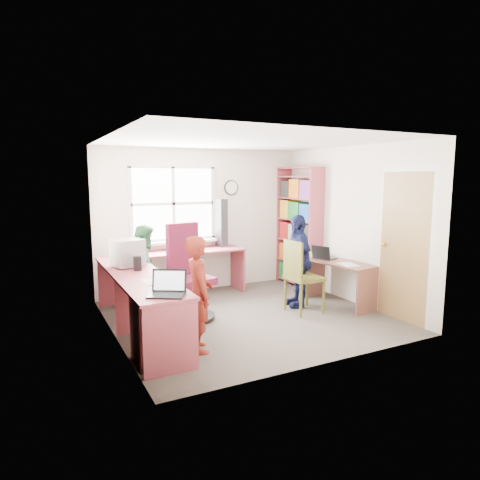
{
  "coord_description": "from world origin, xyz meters",
  "views": [
    {
      "loc": [
        -2.7,
        -5.07,
        1.92
      ],
      "look_at": [
        0.0,
        0.25,
        1.05
      ],
      "focal_mm": 32.0,
      "sensor_mm": 36.0,
      "label": 1
    }
  ],
  "objects_px": {
    "laptop_right": "(323,256)",
    "cd_tower": "(222,223)",
    "crt_monitor": "(128,253)",
    "person_green": "(146,268)",
    "wooden_chair": "(300,274)",
    "laptop_left": "(168,289)",
    "person_navy": "(297,261)",
    "potted_plant": "(175,242)",
    "person_red": "(199,294)",
    "right_desk": "(339,273)",
    "swivel_chair": "(189,278)",
    "l_desk": "(162,303)",
    "bookshelf": "(299,230)"
  },
  "relations": [
    {
      "from": "l_desk",
      "to": "wooden_chair",
      "type": "distance_m",
      "value": 2.06
    },
    {
      "from": "right_desk",
      "to": "person_green",
      "type": "distance_m",
      "value": 2.89
    },
    {
      "from": "crt_monitor",
      "to": "cd_tower",
      "type": "bearing_deg",
      "value": 13.61
    },
    {
      "from": "person_navy",
      "to": "potted_plant",
      "type": "bearing_deg",
      "value": -119.82
    },
    {
      "from": "l_desk",
      "to": "swivel_chair",
      "type": "relative_size",
      "value": 2.27
    },
    {
      "from": "crt_monitor",
      "to": "person_navy",
      "type": "bearing_deg",
      "value": -24.7
    },
    {
      "from": "crt_monitor",
      "to": "person_green",
      "type": "distance_m",
      "value": 0.59
    },
    {
      "from": "laptop_right",
      "to": "person_green",
      "type": "relative_size",
      "value": 0.31
    },
    {
      "from": "right_desk",
      "to": "person_green",
      "type": "bearing_deg",
      "value": 151.8
    },
    {
      "from": "crt_monitor",
      "to": "potted_plant",
      "type": "xyz_separation_m",
      "value": [
        0.93,
        0.83,
        -0.04
      ]
    },
    {
      "from": "person_red",
      "to": "laptop_left",
      "type": "bearing_deg",
      "value": 126.6
    },
    {
      "from": "swivel_chair",
      "to": "person_navy",
      "type": "relative_size",
      "value": 0.94
    },
    {
      "from": "potted_plant",
      "to": "person_red",
      "type": "bearing_deg",
      "value": -101.71
    },
    {
      "from": "swivel_chair",
      "to": "laptop_left",
      "type": "distance_m",
      "value": 1.54
    },
    {
      "from": "laptop_left",
      "to": "person_navy",
      "type": "xyz_separation_m",
      "value": [
        2.36,
        1.13,
        -0.12
      ]
    },
    {
      "from": "laptop_left",
      "to": "potted_plant",
      "type": "distance_m",
      "value": 2.55
    },
    {
      "from": "bookshelf",
      "to": "person_green",
      "type": "bearing_deg",
      "value": -175.06
    },
    {
      "from": "bookshelf",
      "to": "swivel_chair",
      "type": "relative_size",
      "value": 1.61
    },
    {
      "from": "right_desk",
      "to": "person_red",
      "type": "bearing_deg",
      "value": -172.24
    },
    {
      "from": "cd_tower",
      "to": "right_desk",
      "type": "bearing_deg",
      "value": -72.8
    },
    {
      "from": "person_red",
      "to": "wooden_chair",
      "type": "bearing_deg",
      "value": -61.8
    },
    {
      "from": "wooden_chair",
      "to": "laptop_left",
      "type": "height_order",
      "value": "wooden_chair"
    },
    {
      "from": "l_desk",
      "to": "person_red",
      "type": "distance_m",
      "value": 0.59
    },
    {
      "from": "l_desk",
      "to": "laptop_right",
      "type": "height_order",
      "value": "laptop_right"
    },
    {
      "from": "potted_plant",
      "to": "person_green",
      "type": "height_order",
      "value": "person_green"
    },
    {
      "from": "laptop_left",
      "to": "cd_tower",
      "type": "relative_size",
      "value": 0.56
    },
    {
      "from": "l_desk",
      "to": "bookshelf",
      "type": "xyz_separation_m",
      "value": [
        2.96,
        1.47,
        0.55
      ]
    },
    {
      "from": "swivel_chair",
      "to": "crt_monitor",
      "type": "distance_m",
      "value": 0.88
    },
    {
      "from": "l_desk",
      "to": "right_desk",
      "type": "distance_m",
      "value": 2.84
    },
    {
      "from": "laptop_left",
      "to": "right_desk",
      "type": "bearing_deg",
      "value": 47.93
    },
    {
      "from": "bookshelf",
      "to": "crt_monitor",
      "type": "xyz_separation_m",
      "value": [
        -3.16,
        -0.61,
        -0.07
      ]
    },
    {
      "from": "cd_tower",
      "to": "wooden_chair",
      "type": "bearing_deg",
      "value": -94.9
    },
    {
      "from": "right_desk",
      "to": "laptop_right",
      "type": "xyz_separation_m",
      "value": [
        -0.1,
        0.28,
        0.23
      ]
    },
    {
      "from": "laptop_right",
      "to": "wooden_chair",
      "type": "bearing_deg",
      "value": 96.74
    },
    {
      "from": "swivel_chair",
      "to": "person_navy",
      "type": "bearing_deg",
      "value": -19.8
    },
    {
      "from": "swivel_chair",
      "to": "crt_monitor",
      "type": "height_order",
      "value": "swivel_chair"
    },
    {
      "from": "swivel_chair",
      "to": "person_navy",
      "type": "distance_m",
      "value": 1.66
    },
    {
      "from": "crt_monitor",
      "to": "wooden_chair",
      "type": "bearing_deg",
      "value": -32.36
    },
    {
      "from": "bookshelf",
      "to": "crt_monitor",
      "type": "distance_m",
      "value": 3.22
    },
    {
      "from": "right_desk",
      "to": "wooden_chair",
      "type": "relative_size",
      "value": 1.15
    },
    {
      "from": "wooden_chair",
      "to": "potted_plant",
      "type": "distance_m",
      "value": 2.08
    },
    {
      "from": "crt_monitor",
      "to": "person_green",
      "type": "xyz_separation_m",
      "value": [
        0.34,
        0.37,
        -0.31
      ]
    },
    {
      "from": "bookshelf",
      "to": "l_desk",
      "type": "bearing_deg",
      "value": -153.57
    },
    {
      "from": "crt_monitor",
      "to": "person_green",
      "type": "height_order",
      "value": "person_green"
    },
    {
      "from": "right_desk",
      "to": "bookshelf",
      "type": "relative_size",
      "value": 0.57
    },
    {
      "from": "person_green",
      "to": "wooden_chair",
      "type": "bearing_deg",
      "value": -97.6
    },
    {
      "from": "wooden_chair",
      "to": "crt_monitor",
      "type": "relative_size",
      "value": 2.38
    },
    {
      "from": "laptop_right",
      "to": "cd_tower",
      "type": "relative_size",
      "value": 0.48
    },
    {
      "from": "cd_tower",
      "to": "bookshelf",
      "type": "bearing_deg",
      "value": -34.3
    },
    {
      "from": "laptop_left",
      "to": "person_navy",
      "type": "bearing_deg",
      "value": 56.61
    }
  ]
}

